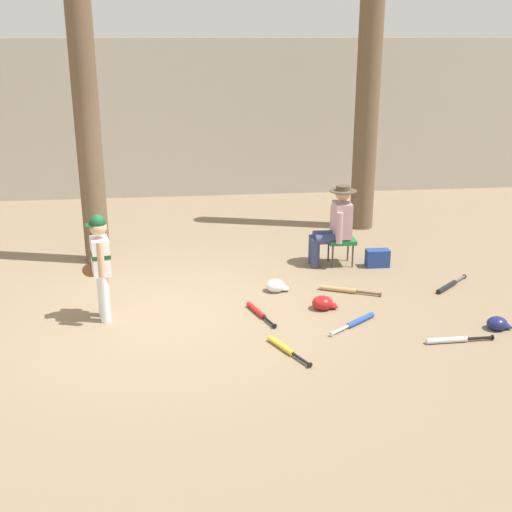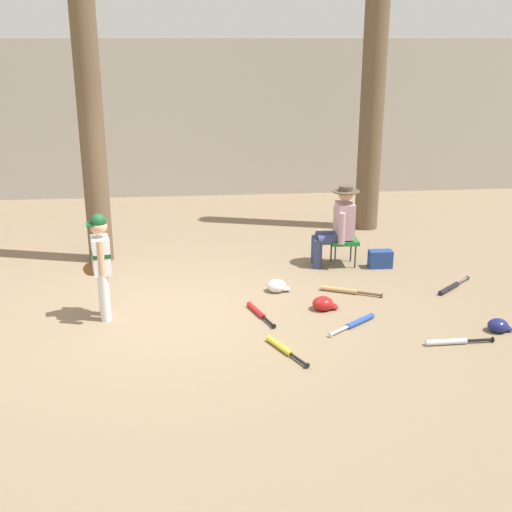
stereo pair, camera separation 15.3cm
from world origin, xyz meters
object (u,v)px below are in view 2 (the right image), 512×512
(bat_yellow_trainer, at_px, (282,348))
(batting_helmet_red, at_px, (323,303))
(bat_aluminum_silver, at_px, (452,342))
(bat_black_composite, at_px, (451,287))
(batting_helmet_navy, at_px, (498,326))
(batting_helmet_white, at_px, (277,286))
(seated_spectator, at_px, (338,224))
(folding_stool, at_px, (344,242))
(bat_blue_youth, at_px, (357,322))
(handbag_beside_stool, at_px, (380,259))
(bat_wood_tan, at_px, (344,290))
(tree_behind_spectator, at_px, (373,86))
(tree_near_player, at_px, (88,88))
(bat_red_barrel, at_px, (258,312))
(young_ballplayer, at_px, (100,259))

(bat_yellow_trainer, distance_m, batting_helmet_red, 1.26)
(bat_aluminum_silver, relative_size, bat_black_composite, 1.23)
(batting_helmet_red, relative_size, batting_helmet_navy, 1.10)
(batting_helmet_navy, bearing_deg, batting_helmet_white, 148.28)
(seated_spectator, xyz_separation_m, batting_helmet_white, (-1.02, -0.96, -0.56))
(folding_stool, relative_size, batting_helmet_red, 1.30)
(seated_spectator, bearing_deg, bat_blue_youth, -95.51)
(handbag_beside_stool, height_order, bat_black_composite, handbag_beside_stool)
(bat_blue_youth, height_order, bat_wood_tan, same)
(tree_behind_spectator, relative_size, batting_helmet_red, 17.58)
(handbag_beside_stool, bearing_deg, bat_wood_tan, -128.90)
(tree_near_player, bearing_deg, bat_blue_youth, -39.30)
(tree_near_player, xyz_separation_m, tree_behind_spectator, (4.46, 1.32, -0.10))
(bat_red_barrel, distance_m, batting_helmet_white, 0.81)
(batting_helmet_red, bearing_deg, batting_helmet_navy, -23.56)
(batting_helmet_navy, bearing_deg, seated_spectator, 119.54)
(young_ballplayer, height_order, batting_helmet_red, young_ballplayer)
(young_ballplayer, xyz_separation_m, bat_wood_tan, (3.08, 0.49, -0.71))
(folding_stool, xyz_separation_m, bat_yellow_trainer, (-1.27, -2.69, -0.33))
(tree_near_player, xyz_separation_m, batting_helmet_navy, (4.90, -3.04, -2.48))
(bat_wood_tan, bearing_deg, seated_spectator, 83.12)
(seated_spectator, relative_size, bat_wood_tan, 1.55)
(tree_near_player, xyz_separation_m, bat_wood_tan, (3.38, -1.69, -2.52))
(folding_stool, bearing_deg, bat_wood_tan, -101.90)
(seated_spectator, height_order, batting_helmet_navy, seated_spectator)
(tree_behind_spectator, distance_m, bat_wood_tan, 4.01)
(tree_behind_spectator, xyz_separation_m, handbag_beside_stool, (-0.32, -2.08, -2.32))
(handbag_beside_stool, distance_m, bat_blue_youth, 2.12)
(bat_aluminum_silver, xyz_separation_m, batting_helmet_navy, (0.66, 0.28, 0.04))
(bat_red_barrel, bearing_deg, batting_helmet_navy, -15.31)
(handbag_beside_stool, relative_size, bat_aluminum_silver, 0.43)
(tree_behind_spectator, xyz_separation_m, bat_aluminum_silver, (-0.22, -4.64, -2.42))
(tree_near_player, height_order, handbag_beside_stool, tree_near_player)
(tree_behind_spectator, bearing_deg, bat_aluminum_silver, -92.75)
(handbag_beside_stool, xyz_separation_m, bat_red_barrel, (-1.96, -1.53, -0.10))
(bat_blue_youth, height_order, batting_helmet_red, batting_helmet_red)
(tree_near_player, bearing_deg, bat_aluminum_silver, -38.03)
(tree_behind_spectator, relative_size, folding_stool, 13.49)
(folding_stool, xyz_separation_m, bat_aluminum_silver, (0.62, -2.71, -0.33))
(seated_spectator, distance_m, batting_helmet_navy, 2.86)
(bat_black_composite, xyz_separation_m, batting_helmet_red, (-1.85, -0.49, 0.04))
(handbag_beside_stool, xyz_separation_m, batting_helmet_white, (-1.64, -0.79, -0.05))
(bat_yellow_trainer, distance_m, batting_helmet_white, 1.74)
(folding_stool, height_order, seated_spectator, seated_spectator)
(bat_red_barrel, bearing_deg, bat_yellow_trainer, -80.44)
(bat_aluminum_silver, height_order, bat_wood_tan, same)
(tree_behind_spectator, height_order, seated_spectator, tree_behind_spectator)
(tree_near_player, relative_size, bat_aluminum_silver, 7.29)
(tree_near_player, xyz_separation_m, bat_aluminum_silver, (4.23, -3.31, -2.52))
(batting_helmet_red, distance_m, batting_helmet_white, 0.82)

